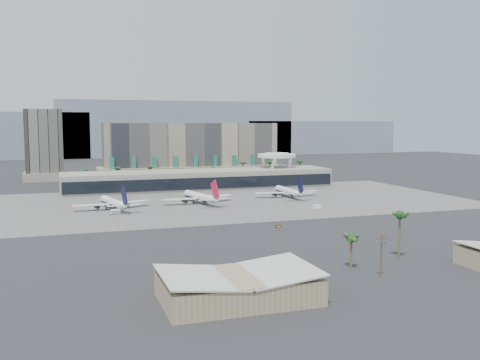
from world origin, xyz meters
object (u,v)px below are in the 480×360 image
object	(u,v)px
service_vehicle_a	(116,212)
service_vehicle_b	(317,207)
airliner_left	(113,202)
taxiway_sign	(278,226)
airliner_centre	(200,197)
airliner_right	(288,191)
utility_pole	(381,251)

from	to	relation	value
service_vehicle_a	service_vehicle_b	bearing A→B (deg)	-14.92
airliner_left	service_vehicle_b	xyz separation A→B (m)	(95.08, -29.80, -2.45)
service_vehicle_b	taxiway_sign	world-z (taller)	service_vehicle_b
airliner_centre	airliner_right	size ratio (longest dim) A/B	1.04
utility_pole	service_vehicle_a	distance (m)	140.65
airliner_centre	taxiway_sign	distance (m)	74.72
airliner_centre	airliner_right	bearing A→B (deg)	-3.90
service_vehicle_b	airliner_left	bearing A→B (deg)	175.44
airliner_centre	taxiway_sign	bearing A→B (deg)	-91.19
airliner_right	service_vehicle_a	bearing A→B (deg)	-164.84
service_vehicle_a	taxiway_sign	size ratio (longest dim) A/B	1.92
utility_pole	airliner_left	size ratio (longest dim) A/B	0.31
airliner_right	airliner_centre	bearing A→B (deg)	-171.70
utility_pole	service_vehicle_b	size ratio (longest dim) A/B	3.15
service_vehicle_a	service_vehicle_b	size ratio (longest dim) A/B	1.10
service_vehicle_a	service_vehicle_b	xyz separation A→B (m)	(95.16, -16.39, -0.05)
service_vehicle_a	airliner_right	bearing A→B (deg)	9.78
utility_pole	service_vehicle_b	xyz separation A→B (m)	(36.66, 111.37, -6.16)
service_vehicle_b	airliner_right	bearing A→B (deg)	98.57
airliner_centre	service_vehicle_b	distance (m)	61.38
service_vehicle_b	taxiway_sign	bearing A→B (deg)	-120.66
airliner_right	service_vehicle_b	xyz separation A→B (m)	(-3.19, -42.61, -2.43)
airliner_left	airliner_centre	bearing A→B (deg)	-6.16
utility_pole	airliner_left	xyz separation A→B (m)	(-58.42, 141.17, -3.71)
utility_pole	airliner_left	bearing A→B (deg)	112.48
airliner_left	utility_pole	bearing A→B (deg)	-80.33
utility_pole	airliner_right	size ratio (longest dim) A/B	0.31
airliner_left	service_vehicle_b	distance (m)	99.67
service_vehicle_a	taxiway_sign	bearing A→B (deg)	-48.09
utility_pole	airliner_centre	bearing A→B (deg)	95.34
utility_pole	airliner_right	world-z (taller)	airliner_right
utility_pole	service_vehicle_a	bearing A→B (deg)	114.60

